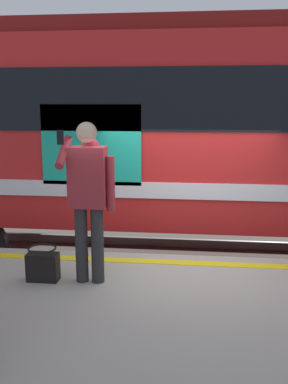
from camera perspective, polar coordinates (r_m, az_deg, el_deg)
name	(u,v)px	position (r m, az deg, el deg)	size (l,w,h in m)	color
ground_plane	(185,318)	(6.22, 5.39, -16.00)	(24.84, 24.84, 0.00)	#4C4742
safety_line	(186,263)	(5.57, 5.51, -9.18)	(14.01, 0.16, 0.01)	yellow
track_rail_near	(187,269)	(7.61, 5.64, -10.01)	(18.58, 0.08, 0.16)	slate
track_rail_far	(188,243)	(8.96, 5.79, -6.63)	(18.58, 0.08, 0.16)	slate
train_carriage	(239,124)	(7.83, 12.28, 8.69)	(12.96, 3.04, 3.95)	red
passenger	(88,190)	(4.76, -7.26, 0.29)	(0.57, 0.55, 1.78)	#262628
handbag	(43,265)	(5.11, -13.06, -9.30)	(0.35, 0.32, 0.39)	black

